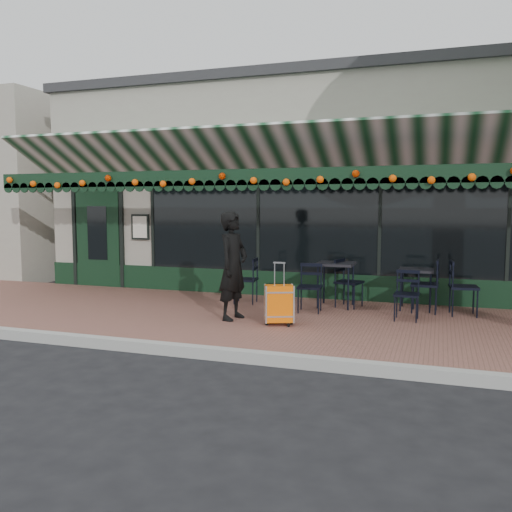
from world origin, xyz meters
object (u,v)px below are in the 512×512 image
(cafe_table_b, at_px, (336,267))
(chair_b_right, at_px, (349,283))
(cafe_table_a, at_px, (416,273))
(woman, at_px, (233,266))
(chair_a_front, at_px, (407,295))
(chair_a_right, at_px, (464,288))
(chair_b_front, at_px, (310,288))
(suitcase, at_px, (279,304))
(chair_a_left, at_px, (425,285))
(chair_b_left, at_px, (246,280))

(cafe_table_b, relative_size, chair_b_right, 0.91)
(cafe_table_a, bearing_deg, chair_b_right, -172.99)
(woman, distance_m, chair_a_front, 2.80)
(woman, xyz_separation_m, chair_a_front, (2.64, 0.81, -0.46))
(chair_a_right, height_order, chair_b_front, chair_a_right)
(chair_a_right, bearing_deg, suitcase, 116.36)
(cafe_table_b, bearing_deg, woman, -130.31)
(chair_b_front, bearing_deg, cafe_table_a, 19.74)
(cafe_table_b, bearing_deg, cafe_table_a, 7.17)
(cafe_table_a, xyz_separation_m, chair_a_left, (0.15, -0.19, -0.18))
(chair_a_right, relative_size, chair_b_front, 1.10)
(chair_b_right, bearing_deg, cafe_table_b, 112.97)
(chair_a_left, bearing_deg, cafe_table_a, -140.33)
(suitcase, bearing_deg, chair_a_right, 9.85)
(cafe_table_b, height_order, chair_a_left, chair_a_left)
(suitcase, bearing_deg, cafe_table_b, 50.89)
(suitcase, distance_m, chair_a_front, 2.07)
(chair_b_front, bearing_deg, suitcase, -105.93)
(cafe_table_a, relative_size, chair_b_front, 0.85)
(chair_a_right, bearing_deg, cafe_table_a, 65.62)
(chair_b_front, bearing_deg, chair_a_front, -11.09)
(cafe_table_b, distance_m, chair_b_left, 1.69)
(chair_b_right, bearing_deg, cafe_table_a, -67.98)
(chair_a_right, height_order, chair_b_right, chair_a_right)
(cafe_table_b, height_order, chair_b_front, chair_b_front)
(chair_a_left, relative_size, chair_a_front, 1.16)
(chair_b_left, bearing_deg, cafe_table_a, 90.39)
(woman, xyz_separation_m, chair_a_left, (2.89, 1.58, -0.40))
(cafe_table_a, relative_size, chair_a_front, 0.89)
(chair_a_left, distance_m, chair_a_front, 0.82)
(cafe_table_b, distance_m, chair_a_right, 2.17)
(chair_b_front, bearing_deg, chair_b_left, 156.16)
(suitcase, height_order, chair_a_right, suitcase)
(chair_a_right, xyz_separation_m, chair_b_front, (-2.48, -0.55, -0.04))
(cafe_table_a, xyz_separation_m, cafe_table_b, (-1.38, -0.17, 0.07))
(cafe_table_a, height_order, chair_b_left, chair_b_left)
(chair_a_front, bearing_deg, chair_b_left, 170.11)
(chair_a_front, bearing_deg, cafe_table_a, 85.59)
(chair_a_right, distance_m, chair_a_front, 1.12)
(cafe_table_a, xyz_separation_m, chair_a_front, (-0.10, -0.96, -0.24))
(suitcase, distance_m, chair_a_left, 2.72)
(chair_b_left, relative_size, chair_b_right, 0.98)
(suitcase, xyz_separation_m, chair_b_left, (-1.12, 1.58, 0.11))
(chair_a_left, height_order, chair_b_left, chair_a_left)
(suitcase, distance_m, chair_b_front, 1.16)
(cafe_table_b, xyz_separation_m, chair_a_right, (2.15, -0.09, -0.25))
(woman, distance_m, suitcase, 1.00)
(woman, xyz_separation_m, chair_b_left, (-0.30, 1.40, -0.43))
(chair_b_right, xyz_separation_m, chair_b_front, (-0.56, -0.67, -0.02))
(suitcase, distance_m, chair_b_left, 1.94)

